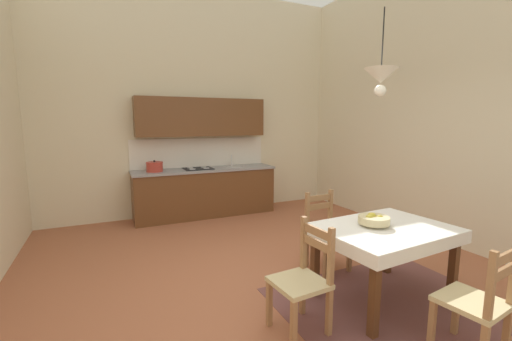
{
  "coord_description": "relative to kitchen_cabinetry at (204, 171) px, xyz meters",
  "views": [
    {
      "loc": [
        -1.67,
        -3.05,
        1.77
      ],
      "look_at": [
        0.07,
        0.7,
        1.16
      ],
      "focal_mm": 23.22,
      "sensor_mm": 36.0,
      "label": 1
    }
  ],
  "objects": [
    {
      "name": "wall_right",
      "position": [
        2.83,
        -2.96,
        1.25
      ],
      "size": [
        0.12,
        7.06,
        4.21
      ],
      "primitive_type": "cube",
      "color": "beige",
      "rests_on": "ground_plane"
    },
    {
      "name": "fruit_bowl",
      "position": [
        0.66,
        -3.64,
        -0.04
      ],
      "size": [
        0.3,
        0.3,
        0.12
      ],
      "color": "beige",
      "rests_on": "dining_table"
    },
    {
      "name": "ground_plane",
      "position": [
        -0.03,
        -2.96,
        -0.91
      ],
      "size": [
        6.2,
        7.06,
        0.1
      ],
      "primitive_type": "cube",
      "color": "#A86042"
    },
    {
      "name": "dining_chair_tv_side",
      "position": [
        -0.24,
        -3.79,
        -0.41
      ],
      "size": [
        0.45,
        0.45,
        0.93
      ],
      "color": "#D1BC89",
      "rests_on": "ground_plane"
    },
    {
      "name": "dining_chair_camera_side",
      "position": [
        0.73,
        -4.63,
        -0.41
      ],
      "size": [
        0.47,
        0.47,
        0.93
      ],
      "color": "#D1BC89",
      "rests_on": "ground_plane"
    },
    {
      "name": "wall_back",
      "position": [
        -0.03,
        0.33,
        1.25
      ],
      "size": [
        6.2,
        0.12,
        4.21
      ],
      "primitive_type": "cube",
      "color": "beige",
      "rests_on": "ground_plane"
    },
    {
      "name": "dining_table",
      "position": [
        0.74,
        -3.71,
        -0.24
      ],
      "size": [
        1.33,
        1.03,
        0.75
      ],
      "color": "#56331C",
      "rests_on": "ground_plane"
    },
    {
      "name": "area_rug",
      "position": [
        0.74,
        -3.81,
        -0.85
      ],
      "size": [
        2.1,
        1.6,
        0.01
      ],
      "primitive_type": "cube",
      "color": "brown",
      "rests_on": "ground_plane"
    },
    {
      "name": "pendant_lamp",
      "position": [
        0.71,
        -3.59,
        1.33
      ],
      "size": [
        0.32,
        0.32,
        0.81
      ],
      "color": "black"
    },
    {
      "name": "kitchen_cabinetry",
      "position": [
        0.0,
        0.0,
        0.0
      ],
      "size": [
        2.64,
        0.63,
        2.2
      ],
      "color": "brown",
      "rests_on": "ground_plane"
    },
    {
      "name": "dining_chair_kitchen_side",
      "position": [
        0.67,
        -2.88,
        -0.41
      ],
      "size": [
        0.44,
        0.44,
        0.93
      ],
      "color": "#D1BC89",
      "rests_on": "ground_plane"
    }
  ]
}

